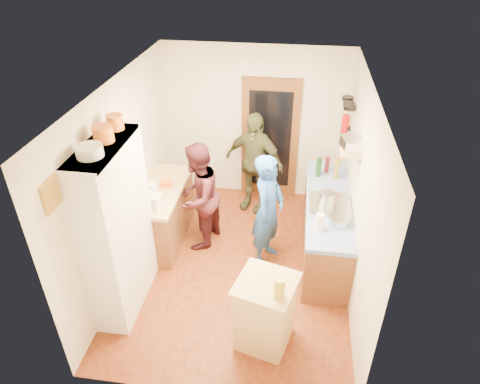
% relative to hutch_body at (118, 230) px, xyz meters
% --- Properties ---
extents(floor, '(3.00, 4.00, 0.02)m').
position_rel_hutch_body_xyz_m(floor, '(1.30, 0.80, -1.11)').
color(floor, brown).
rests_on(floor, ground).
extents(ceiling, '(3.00, 4.00, 0.02)m').
position_rel_hutch_body_xyz_m(ceiling, '(1.30, 0.80, 1.51)').
color(ceiling, silver).
rests_on(ceiling, ground).
extents(wall_back, '(3.00, 0.02, 2.60)m').
position_rel_hutch_body_xyz_m(wall_back, '(1.30, 2.81, 0.20)').
color(wall_back, silver).
rests_on(wall_back, ground).
extents(wall_front, '(3.00, 0.02, 2.60)m').
position_rel_hutch_body_xyz_m(wall_front, '(1.30, -1.21, 0.20)').
color(wall_front, silver).
rests_on(wall_front, ground).
extents(wall_left, '(0.02, 4.00, 2.60)m').
position_rel_hutch_body_xyz_m(wall_left, '(-0.21, 0.80, 0.20)').
color(wall_left, silver).
rests_on(wall_left, ground).
extents(wall_right, '(0.02, 4.00, 2.60)m').
position_rel_hutch_body_xyz_m(wall_right, '(2.81, 0.80, 0.20)').
color(wall_right, silver).
rests_on(wall_right, ground).
extents(door_frame, '(0.95, 0.06, 2.10)m').
position_rel_hutch_body_xyz_m(door_frame, '(1.55, 2.77, -0.05)').
color(door_frame, brown).
rests_on(door_frame, ground).
extents(door_glass, '(0.70, 0.02, 1.70)m').
position_rel_hutch_body_xyz_m(door_glass, '(1.55, 2.74, -0.05)').
color(door_glass, black).
rests_on(door_glass, door_frame).
extents(hutch_body, '(0.40, 1.20, 2.20)m').
position_rel_hutch_body_xyz_m(hutch_body, '(0.00, 0.00, 0.00)').
color(hutch_body, white).
rests_on(hutch_body, ground).
extents(hutch_top_shelf, '(0.40, 1.14, 0.04)m').
position_rel_hutch_body_xyz_m(hutch_top_shelf, '(0.00, 0.00, 1.08)').
color(hutch_top_shelf, white).
rests_on(hutch_top_shelf, hutch_body).
extents(plate_stack, '(0.27, 0.27, 0.11)m').
position_rel_hutch_body_xyz_m(plate_stack, '(0.00, -0.26, 1.16)').
color(plate_stack, white).
rests_on(plate_stack, hutch_top_shelf).
extents(orange_pot_a, '(0.21, 0.21, 0.17)m').
position_rel_hutch_body_xyz_m(orange_pot_a, '(0.00, 0.08, 1.19)').
color(orange_pot_a, orange).
rests_on(orange_pot_a, hutch_top_shelf).
extents(orange_pot_b, '(0.19, 0.19, 0.16)m').
position_rel_hutch_body_xyz_m(orange_pot_b, '(0.00, 0.39, 1.18)').
color(orange_pot_b, orange).
rests_on(orange_pot_b, hutch_top_shelf).
extents(left_counter_base, '(0.60, 1.40, 0.85)m').
position_rel_hutch_body_xyz_m(left_counter_base, '(0.10, 1.25, -0.68)').
color(left_counter_base, brown).
rests_on(left_counter_base, ground).
extents(left_counter_top, '(0.64, 1.44, 0.05)m').
position_rel_hutch_body_xyz_m(left_counter_top, '(0.10, 1.25, -0.23)').
color(left_counter_top, tan).
rests_on(left_counter_top, left_counter_base).
extents(toaster, '(0.30, 0.23, 0.19)m').
position_rel_hutch_body_xyz_m(toaster, '(0.15, 0.78, -0.10)').
color(toaster, white).
rests_on(toaster, left_counter_top).
extents(kettle, '(0.15, 0.15, 0.17)m').
position_rel_hutch_body_xyz_m(kettle, '(0.05, 1.09, -0.12)').
color(kettle, white).
rests_on(kettle, left_counter_top).
extents(orange_bowl, '(0.18, 0.18, 0.08)m').
position_rel_hutch_body_xyz_m(orange_bowl, '(0.18, 1.34, -0.16)').
color(orange_bowl, orange).
rests_on(orange_bowl, left_counter_top).
extents(chopping_board, '(0.32, 0.25, 0.02)m').
position_rel_hutch_body_xyz_m(chopping_board, '(0.12, 1.81, -0.19)').
color(chopping_board, tan).
rests_on(chopping_board, left_counter_top).
extents(right_counter_base, '(0.60, 2.20, 0.84)m').
position_rel_hutch_body_xyz_m(right_counter_base, '(2.50, 1.30, -0.68)').
color(right_counter_base, brown).
rests_on(right_counter_base, ground).
extents(right_counter_top, '(0.62, 2.22, 0.06)m').
position_rel_hutch_body_xyz_m(right_counter_top, '(2.50, 1.30, -0.23)').
color(right_counter_top, '#1344B0').
rests_on(right_counter_top, right_counter_base).
extents(hob, '(0.55, 0.58, 0.04)m').
position_rel_hutch_body_xyz_m(hob, '(2.50, 1.16, -0.18)').
color(hob, silver).
rests_on(hob, right_counter_top).
extents(pot_on_hob, '(0.21, 0.21, 0.14)m').
position_rel_hutch_body_xyz_m(pot_on_hob, '(2.45, 1.20, -0.09)').
color(pot_on_hob, silver).
rests_on(pot_on_hob, hob).
extents(bottle_a, '(0.09, 0.09, 0.30)m').
position_rel_hutch_body_xyz_m(bottle_a, '(2.35, 1.93, -0.05)').
color(bottle_a, '#143F14').
rests_on(bottle_a, right_counter_top).
extents(bottle_b, '(0.07, 0.07, 0.26)m').
position_rel_hutch_body_xyz_m(bottle_b, '(2.48, 2.07, -0.07)').
color(bottle_b, '#591419').
rests_on(bottle_b, right_counter_top).
extents(bottle_c, '(0.10, 0.10, 0.32)m').
position_rel_hutch_body_xyz_m(bottle_c, '(2.61, 1.91, -0.04)').
color(bottle_c, olive).
rests_on(bottle_c, right_counter_top).
extents(paper_towel, '(0.13, 0.13, 0.23)m').
position_rel_hutch_body_xyz_m(paper_towel, '(2.35, 0.61, -0.09)').
color(paper_towel, white).
rests_on(paper_towel, right_counter_top).
extents(mixing_bowl, '(0.29, 0.29, 0.10)m').
position_rel_hutch_body_xyz_m(mixing_bowl, '(2.60, 0.76, -0.15)').
color(mixing_bowl, silver).
rests_on(mixing_bowl, right_counter_top).
extents(island_base, '(0.67, 0.67, 0.86)m').
position_rel_hutch_body_xyz_m(island_base, '(1.79, -0.42, -0.67)').
color(island_base, tan).
rests_on(island_base, ground).
extents(island_top, '(0.76, 0.76, 0.05)m').
position_rel_hutch_body_xyz_m(island_top, '(1.79, -0.42, -0.22)').
color(island_top, tan).
rests_on(island_top, island_base).
extents(cutting_board, '(0.41, 0.36, 0.02)m').
position_rel_hutch_body_xyz_m(cutting_board, '(1.75, -0.36, -0.21)').
color(cutting_board, white).
rests_on(cutting_board, island_top).
extents(oil_jar, '(0.14, 0.14, 0.23)m').
position_rel_hutch_body_xyz_m(oil_jar, '(1.93, -0.59, -0.07)').
color(oil_jar, '#AD9E2D').
rests_on(oil_jar, island_top).
extents(pan_rail, '(0.02, 0.65, 0.02)m').
position_rel_hutch_body_xyz_m(pan_rail, '(2.76, 2.33, 0.95)').
color(pan_rail, silver).
rests_on(pan_rail, wall_right).
extents(pan_hang_a, '(0.18, 0.18, 0.05)m').
position_rel_hutch_body_xyz_m(pan_hang_a, '(2.70, 2.15, 0.82)').
color(pan_hang_a, black).
rests_on(pan_hang_a, pan_rail).
extents(pan_hang_b, '(0.16, 0.16, 0.05)m').
position_rel_hutch_body_xyz_m(pan_hang_b, '(2.70, 2.35, 0.80)').
color(pan_hang_b, black).
rests_on(pan_hang_b, pan_rail).
extents(pan_hang_c, '(0.17, 0.17, 0.05)m').
position_rel_hutch_body_xyz_m(pan_hang_c, '(2.70, 2.55, 0.81)').
color(pan_hang_c, black).
rests_on(pan_hang_c, pan_rail).
extents(wall_shelf, '(0.26, 0.42, 0.03)m').
position_rel_hutch_body_xyz_m(wall_shelf, '(2.67, 1.25, 0.60)').
color(wall_shelf, tan).
rests_on(wall_shelf, wall_right).
extents(radio, '(0.27, 0.34, 0.15)m').
position_rel_hutch_body_xyz_m(radio, '(2.67, 1.25, 0.69)').
color(radio, silver).
rests_on(radio, wall_shelf).
extents(ext_bracket, '(0.06, 0.10, 0.04)m').
position_rel_hutch_body_xyz_m(ext_bracket, '(2.77, 2.50, 0.35)').
color(ext_bracket, black).
rests_on(ext_bracket, wall_right).
extents(fire_extinguisher, '(0.11, 0.11, 0.32)m').
position_rel_hutch_body_xyz_m(fire_extinguisher, '(2.71, 2.50, 0.40)').
color(fire_extinguisher, red).
rests_on(fire_extinguisher, wall_right).
extents(picture_frame, '(0.03, 0.25, 0.30)m').
position_rel_hutch_body_xyz_m(picture_frame, '(-0.18, -0.75, 0.95)').
color(picture_frame, gold).
rests_on(picture_frame, wall_left).
extents(person_hob, '(0.55, 0.69, 1.66)m').
position_rel_hutch_body_xyz_m(person_hob, '(1.70, 0.99, -0.27)').
color(person_hob, '#2653A5').
rests_on(person_hob, ground).
extents(person_left, '(0.79, 0.92, 1.64)m').
position_rel_hutch_body_xyz_m(person_left, '(0.70, 1.27, -0.28)').
color(person_left, '#41181E').
rests_on(person_left, ground).
extents(person_back, '(1.08, 0.72, 1.71)m').
position_rel_hutch_body_xyz_m(person_back, '(1.35, 2.29, -0.25)').
color(person_back, '#3F4227').
rests_on(person_back, ground).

